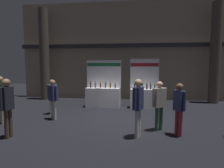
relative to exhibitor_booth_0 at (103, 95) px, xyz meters
The scene contains 11 objects.
ground_plane 2.65m from the exhibitor_booth_0, 65.12° to the right, with size 28.84×28.84×0.00m, color black.
hall_colonnade 3.87m from the exhibitor_booth_0, 68.15° to the left, with size 14.42×1.40×6.44m.
exhibitor_booth_0 is the anchor object (origin of this frame).
exhibitor_booth_1 2.21m from the exhibitor_booth_0, ahead, with size 1.52×0.66×2.59m.
visitor_0 4.31m from the exhibitor_booth_0, 53.60° to the right, with size 0.51×0.43×1.70m.
visitor_1 5.00m from the exhibitor_booth_0, 51.40° to the right, with size 0.35×0.44×1.68m.
visitor_2 2.74m from the exhibitor_booth_0, 139.43° to the right, with size 0.41×0.50×1.60m.
visitor_3 3.12m from the exhibitor_booth_0, 121.75° to the right, with size 0.46×0.42×1.65m.
visitor_4 5.21m from the exhibitor_booth_0, 114.43° to the right, with size 0.27×0.50×1.84m.
visitor_5 4.81m from the exhibitor_booth_0, 134.93° to the right, with size 0.40×0.38×1.83m.
visitor_6 4.60m from the exhibitor_booth_0, 66.59° to the right, with size 0.35×0.50×1.83m.
Camera 1 is at (0.64, -7.61, 2.23)m, focal length 30.16 mm.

